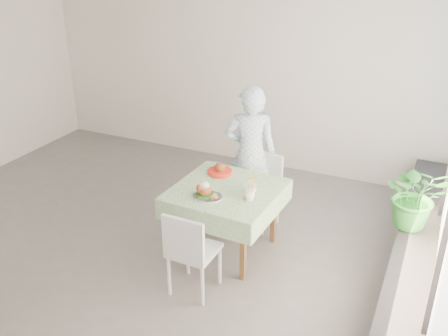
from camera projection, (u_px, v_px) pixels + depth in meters
The scene contains 12 objects.
floor at pixel (144, 239), 5.59m from camera, with size 6.00×6.00×0.00m, color #5B5856.
wall_back at pixel (235, 67), 7.06m from camera, with size 6.00×0.02×2.80m, color silver.
window_ledge at pixel (409, 288), 4.42m from camera, with size 0.40×4.80×0.50m, color black.
cafe_table at pixel (226, 213), 5.21m from camera, with size 1.09×1.09×0.74m.
chair_far at pixel (258, 204), 5.78m from camera, with size 0.47×0.47×0.85m.
chair_near at pixel (194, 266), 4.68m from camera, with size 0.42×0.42×0.87m.
diner at pixel (250, 155), 5.70m from camera, with size 0.60×0.39×1.64m, color #89BBDB.
main_dish at pixel (206, 192), 4.91m from camera, with size 0.31×0.31×0.16m.
juice_cup_orange at pixel (252, 188), 4.97m from camera, with size 0.09×0.09×0.25m.
juice_cup_lemonade at pixel (249, 193), 4.85m from camera, with size 0.11×0.11×0.30m.
second_dish at pixel (220, 170), 5.40m from camera, with size 0.26×0.26×0.13m.
potted_plant at pixel (416, 195), 4.76m from camera, with size 0.60×0.52×0.67m, color #27752D.
Camera 1 is at (2.80, -3.93, 3.08)m, focal length 40.00 mm.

